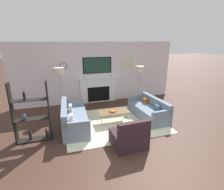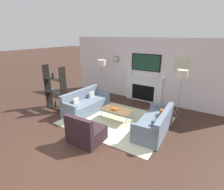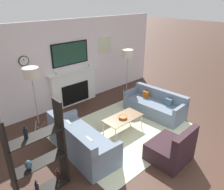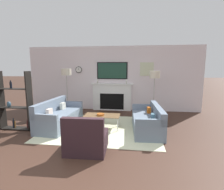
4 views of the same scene
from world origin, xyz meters
name	(u,v)px [view 3 (image 3 of 4)]	position (x,y,z in m)	size (l,w,h in m)	color
ground_plane	(197,173)	(0.00, 0.00, 0.00)	(60.00, 60.00, 0.00)	#3E271E
fireplace_wall	(71,68)	(0.00, 4.49, 1.22)	(7.36, 0.28, 2.70)	silver
area_rug	(123,130)	(0.00, 2.12, 0.01)	(3.34, 2.65, 0.01)	beige
couch_left	(81,143)	(-1.37, 2.12, 0.30)	(0.88, 1.91, 0.82)	slate
couch_right	(155,106)	(1.36, 2.12, 0.27)	(0.86, 1.85, 0.73)	slate
armchair	(171,150)	(-0.06, 0.61, 0.27)	(0.89, 0.82, 0.84)	#301E24
coffee_table	(123,118)	(0.00, 2.14, 0.38)	(1.07, 0.54, 0.40)	brown
decorative_bowl	(123,117)	(-0.04, 2.10, 0.44)	(0.23, 0.23, 0.06)	#B65B1F
floor_lamp_left	(31,74)	(-1.66, 3.59, 1.62)	(0.38, 0.38, 1.78)	#9E998E
floor_lamp_right	(128,54)	(1.66, 3.59, 1.54)	(0.37, 0.37, 1.71)	#9E998E
shelf_unit	(38,158)	(-2.52, 1.72, 0.77)	(0.95, 0.28, 1.72)	black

